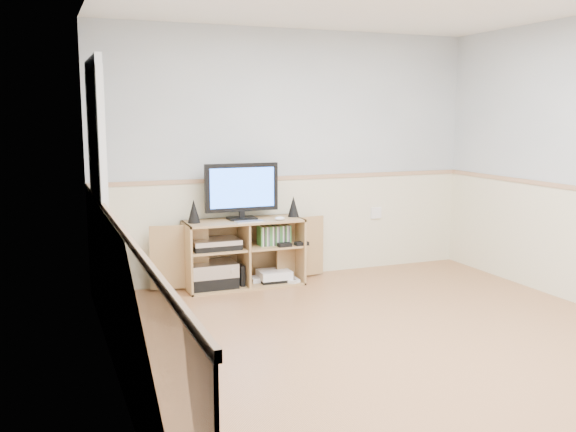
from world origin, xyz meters
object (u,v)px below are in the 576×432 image
Objects in this scene: monitor at (242,189)px; game_consoles at (273,276)px; media_cabinet at (242,251)px; keyboard at (250,222)px.

game_consoles is (0.29, -0.06, -0.88)m from monitor.
media_cabinet is 3.97× the size of game_consoles.
media_cabinet is 0.38m from keyboard.
game_consoles is at bearing -12.44° from media_cabinet.
monitor is at bearing 168.36° from game_consoles.
game_consoles is (0.28, 0.13, -0.59)m from keyboard.
media_cabinet is at bearing 90.00° from monitor.
keyboard is (0.02, -0.19, -0.29)m from monitor.
monitor reaches higher than media_cabinet.
media_cabinet is 6.53× the size of keyboard.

